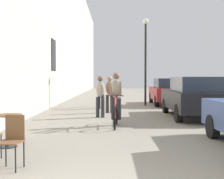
{
  "coord_description": "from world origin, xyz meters",
  "views": [
    {
      "loc": [
        -0.01,
        -2.84,
        1.5
      ],
      "look_at": [
        -0.07,
        10.61,
        1.02
      ],
      "focal_mm": 47.56,
      "sensor_mm": 36.0,
      "label": 1
    }
  ],
  "objects_px": {
    "pedestrian_near": "(101,94)",
    "cafe_chair_near_toward_wall": "(14,138)",
    "cafe_table_mid": "(9,123)",
    "pedestrian_mid": "(111,92)",
    "street_lamp": "(147,50)",
    "cyclist_on_bicycle": "(117,101)",
    "parked_car_third": "(169,91)",
    "pedestrian_far": "(102,91)",
    "parked_car_second": "(195,97)"
  },
  "relations": [
    {
      "from": "cafe_table_mid",
      "to": "pedestrian_mid",
      "type": "height_order",
      "value": "pedestrian_mid"
    },
    {
      "from": "cafe_table_mid",
      "to": "parked_car_third",
      "type": "relative_size",
      "value": 0.17
    },
    {
      "from": "cafe_chair_near_toward_wall",
      "to": "pedestrian_far",
      "type": "height_order",
      "value": "pedestrian_far"
    },
    {
      "from": "pedestrian_near",
      "to": "parked_car_third",
      "type": "xyz_separation_m",
      "value": [
        3.71,
        5.6,
        -0.12
      ]
    },
    {
      "from": "cafe_table_mid",
      "to": "pedestrian_near",
      "type": "relative_size",
      "value": 0.44
    },
    {
      "from": "pedestrian_far",
      "to": "parked_car_third",
      "type": "bearing_deg",
      "value": 29.62
    },
    {
      "from": "street_lamp",
      "to": "pedestrian_mid",
      "type": "bearing_deg",
      "value": -118.82
    },
    {
      "from": "cafe_table_mid",
      "to": "cyclist_on_bicycle",
      "type": "distance_m",
      "value": 3.79
    },
    {
      "from": "parked_car_second",
      "to": "cafe_chair_near_toward_wall",
      "type": "bearing_deg",
      "value": -126.43
    },
    {
      "from": "pedestrian_mid",
      "to": "street_lamp",
      "type": "distance_m",
      "value": 4.7
    },
    {
      "from": "cyclist_on_bicycle",
      "to": "street_lamp",
      "type": "height_order",
      "value": "street_lamp"
    },
    {
      "from": "cafe_table_mid",
      "to": "pedestrian_mid",
      "type": "relative_size",
      "value": 0.44
    },
    {
      "from": "cyclist_on_bicycle",
      "to": "street_lamp",
      "type": "distance_m",
      "value": 7.92
    },
    {
      "from": "pedestrian_near",
      "to": "pedestrian_far",
      "type": "distance_m",
      "value": 3.44
    },
    {
      "from": "cyclist_on_bicycle",
      "to": "parked_car_third",
      "type": "distance_m",
      "value": 8.35
    },
    {
      "from": "cyclist_on_bicycle",
      "to": "pedestrian_far",
      "type": "height_order",
      "value": "cyclist_on_bicycle"
    },
    {
      "from": "pedestrian_near",
      "to": "parked_car_second",
      "type": "relative_size",
      "value": 0.36
    },
    {
      "from": "parked_car_second",
      "to": "cyclist_on_bicycle",
      "type": "bearing_deg",
      "value": -145.28
    },
    {
      "from": "cafe_chair_near_toward_wall",
      "to": "parked_car_second",
      "type": "height_order",
      "value": "parked_car_second"
    },
    {
      "from": "pedestrian_far",
      "to": "pedestrian_near",
      "type": "bearing_deg",
      "value": -88.26
    },
    {
      "from": "pedestrian_mid",
      "to": "street_lamp",
      "type": "bearing_deg",
      "value": 61.18
    },
    {
      "from": "pedestrian_near",
      "to": "parked_car_second",
      "type": "distance_m",
      "value": 3.63
    },
    {
      "from": "cafe_chair_near_toward_wall",
      "to": "pedestrian_near",
      "type": "relative_size",
      "value": 0.55
    },
    {
      "from": "cafe_chair_near_toward_wall",
      "to": "parked_car_third",
      "type": "relative_size",
      "value": 0.2
    },
    {
      "from": "pedestrian_mid",
      "to": "parked_car_second",
      "type": "relative_size",
      "value": 0.36
    },
    {
      "from": "cafe_chair_near_toward_wall",
      "to": "cafe_table_mid",
      "type": "relative_size",
      "value": 1.24
    },
    {
      "from": "cafe_chair_near_toward_wall",
      "to": "cafe_table_mid",
      "type": "distance_m",
      "value": 1.68
    },
    {
      "from": "pedestrian_mid",
      "to": "street_lamp",
      "type": "relative_size",
      "value": 0.33
    },
    {
      "from": "parked_car_third",
      "to": "pedestrian_near",
      "type": "bearing_deg",
      "value": -123.49
    },
    {
      "from": "pedestrian_far",
      "to": "street_lamp",
      "type": "distance_m",
      "value": 3.76
    },
    {
      "from": "pedestrian_near",
      "to": "cafe_chair_near_toward_wall",
      "type": "bearing_deg",
      "value": -100.41
    },
    {
      "from": "pedestrian_near",
      "to": "parked_car_second",
      "type": "bearing_deg",
      "value": -0.56
    },
    {
      "from": "cafe_chair_near_toward_wall",
      "to": "pedestrian_mid",
      "type": "bearing_deg",
      "value": 79.2
    },
    {
      "from": "pedestrian_far",
      "to": "parked_car_second",
      "type": "distance_m",
      "value": 5.1
    },
    {
      "from": "pedestrian_far",
      "to": "cafe_chair_near_toward_wall",
      "type": "bearing_deg",
      "value": -96.3
    },
    {
      "from": "cafe_table_mid",
      "to": "parked_car_second",
      "type": "xyz_separation_m",
      "value": [
        5.47,
        5.0,
        0.3
      ]
    },
    {
      "from": "pedestrian_mid",
      "to": "pedestrian_far",
      "type": "relative_size",
      "value": 1.03
    },
    {
      "from": "cafe_table_mid",
      "to": "pedestrian_far",
      "type": "height_order",
      "value": "pedestrian_far"
    },
    {
      "from": "cafe_table_mid",
      "to": "cyclist_on_bicycle",
      "type": "height_order",
      "value": "cyclist_on_bicycle"
    },
    {
      "from": "street_lamp",
      "to": "parked_car_second",
      "type": "distance_m",
      "value": 5.88
    },
    {
      "from": "cafe_table_mid",
      "to": "parked_car_second",
      "type": "bearing_deg",
      "value": 42.48
    },
    {
      "from": "cyclist_on_bicycle",
      "to": "pedestrian_mid",
      "type": "relative_size",
      "value": 1.08
    },
    {
      "from": "cafe_chair_near_toward_wall",
      "to": "parked_car_third",
      "type": "xyz_separation_m",
      "value": [
        4.92,
        12.2,
        0.28
      ]
    },
    {
      "from": "pedestrian_mid",
      "to": "parked_car_third",
      "type": "distance_m",
      "value": 5.23
    },
    {
      "from": "pedestrian_mid",
      "to": "cafe_chair_near_toward_wall",
      "type": "bearing_deg",
      "value": -100.8
    },
    {
      "from": "pedestrian_near",
      "to": "pedestrian_far",
      "type": "height_order",
      "value": "pedestrian_near"
    },
    {
      "from": "cyclist_on_bicycle",
      "to": "parked_car_second",
      "type": "height_order",
      "value": "cyclist_on_bicycle"
    },
    {
      "from": "parked_car_second",
      "to": "pedestrian_far",
      "type": "bearing_deg",
      "value": 137.07
    },
    {
      "from": "cafe_chair_near_toward_wall",
      "to": "cafe_table_mid",
      "type": "xyz_separation_m",
      "value": [
        -0.63,
        1.55,
        0.0
      ]
    },
    {
      "from": "cafe_chair_near_toward_wall",
      "to": "street_lamp",
      "type": "height_order",
      "value": "street_lamp"
    }
  ]
}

